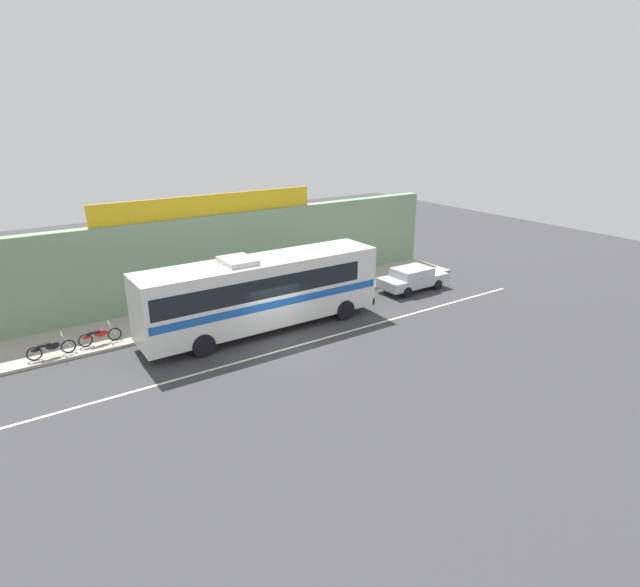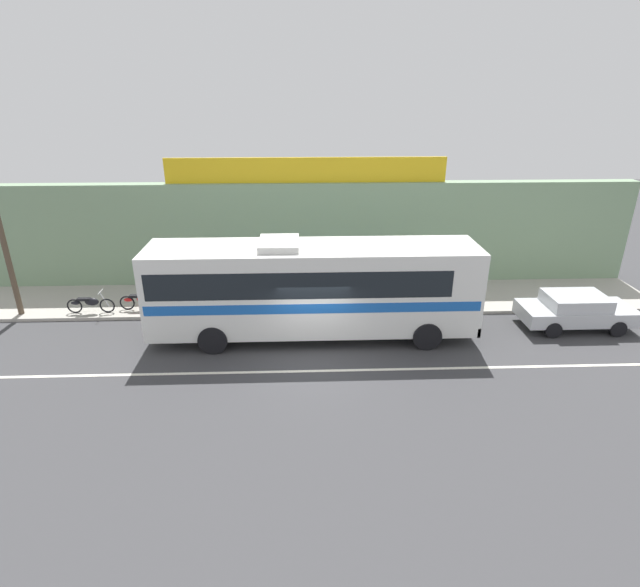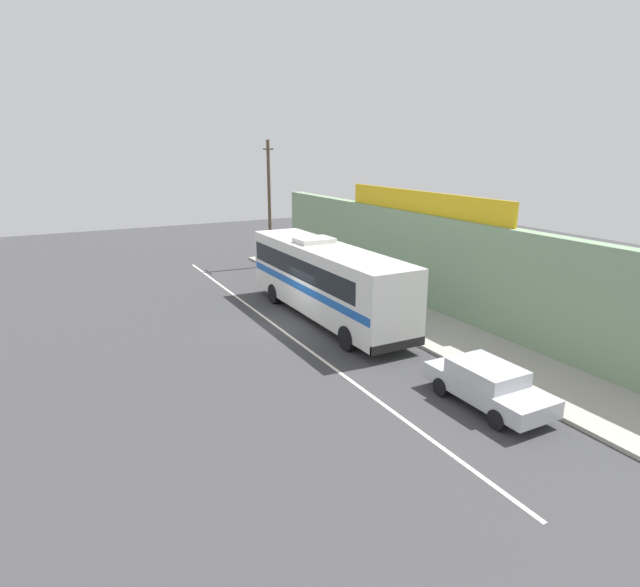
{
  "view_description": "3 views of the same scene",
  "coord_description": "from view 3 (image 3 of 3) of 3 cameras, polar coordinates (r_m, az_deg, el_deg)",
  "views": [
    {
      "loc": [
        -10.67,
        -18.99,
        9.92
      ],
      "look_at": [
        3.04,
        1.34,
        1.38
      ],
      "focal_mm": 28.75,
      "sensor_mm": 36.0,
      "label": 1
    },
    {
      "loc": [
        -0.39,
        -15.2,
        8.81
      ],
      "look_at": [
        0.29,
        2.62,
        1.38
      ],
      "focal_mm": 28.07,
      "sensor_mm": 36.0,
      "label": 2
    },
    {
      "loc": [
        21.35,
        -9.83,
        8.07
      ],
      "look_at": [
        -0.16,
        1.55,
        1.25
      ],
      "focal_mm": 29.48,
      "sensor_mm": 36.0,
      "label": 3
    }
  ],
  "objects": [
    {
      "name": "road_center_stripe",
      "position": [
        24.54,
        -4.69,
        -3.58
      ],
      "size": [
        30.0,
        0.14,
        0.01
      ],
      "primitive_type": "cube",
      "color": "silver",
      "rests_on": "ground_plane"
    },
    {
      "name": "motorcycle_black",
      "position": [
        34.24,
        -3.57,
        2.97
      ],
      "size": [
        1.94,
        0.56,
        0.94
      ],
      "color": "black",
      "rests_on": "sidewalk_slab"
    },
    {
      "name": "ground_plane",
      "position": [
        24.85,
        -3.0,
        -3.31
      ],
      "size": [
        70.0,
        70.0,
        0.0
      ],
      "primitive_type": "plane",
      "color": "#3A3A3D"
    },
    {
      "name": "sidewalk_slab",
      "position": [
        27.31,
        6.94,
        -1.5
      ],
      "size": [
        30.0,
        3.6,
        0.14
      ],
      "primitive_type": "cube",
      "color": "#A8A399",
      "rests_on": "ground_plane"
    },
    {
      "name": "storefront_billboard",
      "position": [
        27.64,
        10.87,
        9.74
      ],
      "size": [
        12.49,
        0.12,
        1.1
      ],
      "primitive_type": "cube",
      "color": "gold",
      "rests_on": "storefront_facade"
    },
    {
      "name": "pedestrian_far_left",
      "position": [
        25.65,
        10.11,
        -0.31
      ],
      "size": [
        0.3,
        0.48,
        1.69
      ],
      "color": "navy",
      "rests_on": "sidewalk_slab"
    },
    {
      "name": "storefront_facade",
      "position": [
        27.98,
        10.73,
        3.69
      ],
      "size": [
        30.0,
        0.7,
        4.8
      ],
      "primitive_type": "cube",
      "color": "gray",
      "rests_on": "ground_plane"
    },
    {
      "name": "pedestrian_by_curb",
      "position": [
        24.24,
        9.5,
        -1.2
      ],
      "size": [
        0.3,
        0.48,
        1.7
      ],
      "color": "navy",
      "rests_on": "sidewalk_slab"
    },
    {
      "name": "intercity_bus",
      "position": [
        25.11,
        0.52,
        1.82
      ],
      "size": [
        11.93,
        2.68,
        3.78
      ],
      "color": "silver",
      "rests_on": "ground_plane"
    },
    {
      "name": "parked_car",
      "position": [
        17.89,
        17.72,
        -9.33
      ],
      "size": [
        4.28,
        1.89,
        1.37
      ],
      "color": "#B7BABF",
      "rests_on": "ground_plane"
    },
    {
      "name": "motorcycle_orange",
      "position": [
        32.57,
        -1.69,
        2.33
      ],
      "size": [
        1.87,
        0.56,
        0.94
      ],
      "color": "black",
      "rests_on": "sidewalk_slab"
    },
    {
      "name": "utility_pole",
      "position": [
        36.21,
        -5.52,
        9.87
      ],
      "size": [
        1.6,
        0.22,
        8.38
      ],
      "color": "brown",
      "rests_on": "sidewalk_slab"
    },
    {
      "name": "motorcycle_green",
      "position": [
        29.75,
        0.59,
        1.04
      ],
      "size": [
        1.89,
        0.56,
        0.94
      ],
      "color": "black",
      "rests_on": "sidewalk_slab"
    }
  ]
}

